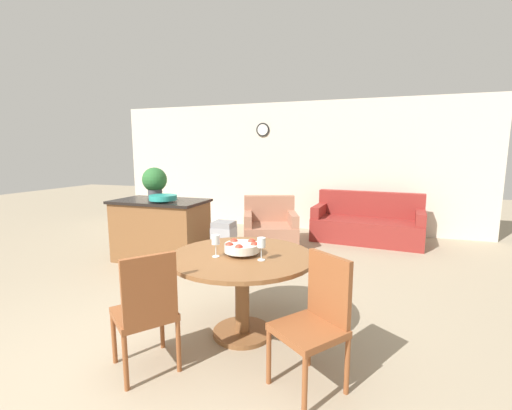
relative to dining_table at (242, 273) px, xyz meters
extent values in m
plane|color=gray|center=(-0.66, -0.71, -0.58)|extent=(24.00, 24.00, 0.00)
cube|color=beige|center=(-0.66, 4.56, 0.77)|extent=(8.00, 0.06, 2.70)
cylinder|color=black|center=(-1.23, 4.52, 1.55)|extent=(0.29, 0.02, 0.29)
cylinder|color=white|center=(-1.23, 4.50, 1.55)|extent=(0.23, 0.01, 0.23)
cylinder|color=brown|center=(0.00, 0.00, -0.56)|extent=(0.54, 0.54, 0.04)
cylinder|color=brown|center=(0.00, 0.00, -0.20)|extent=(0.13, 0.13, 0.68)
cylinder|color=brown|center=(0.00, 0.00, 0.15)|extent=(1.28, 1.28, 0.03)
cylinder|color=brown|center=(-0.80, -0.72, -0.38)|extent=(0.04, 0.04, 0.41)
cylinder|color=brown|center=(-0.57, -0.42, -0.38)|extent=(0.04, 0.04, 0.41)
cylinder|color=brown|center=(-0.50, -0.96, -0.38)|extent=(0.04, 0.04, 0.41)
cylinder|color=brown|center=(-0.27, -0.65, -0.38)|extent=(0.04, 0.04, 0.41)
cube|color=brown|center=(-0.54, -0.69, -0.15)|extent=(0.59, 0.59, 0.05)
cube|color=brown|center=(-0.39, -0.81, 0.12)|extent=(0.27, 0.33, 0.48)
cylinder|color=brown|center=(0.72, -0.80, -0.38)|extent=(0.04, 0.04, 0.41)
cylinder|color=brown|center=(0.42, -0.57, -0.38)|extent=(0.04, 0.04, 0.41)
cylinder|color=brown|center=(0.96, -0.50, -0.38)|extent=(0.04, 0.04, 0.41)
cylinder|color=brown|center=(0.65, -0.27, -0.38)|extent=(0.04, 0.04, 0.41)
cube|color=brown|center=(0.69, -0.54, -0.15)|extent=(0.59, 0.59, 0.05)
cube|color=brown|center=(0.81, -0.39, 0.12)|extent=(0.33, 0.27, 0.48)
cylinder|color=silver|center=(0.00, 0.00, 0.19)|extent=(0.12, 0.12, 0.03)
cylinder|color=silver|center=(0.00, 0.00, 0.24)|extent=(0.31, 0.31, 0.07)
sphere|color=#B73323|center=(0.11, 0.01, 0.26)|extent=(0.08, 0.08, 0.08)
sphere|color=#B73323|center=(0.06, 0.10, 0.26)|extent=(0.08, 0.08, 0.08)
sphere|color=#B73323|center=(-0.10, 0.06, 0.26)|extent=(0.08, 0.08, 0.08)
sphere|color=#B73323|center=(-0.09, -0.07, 0.26)|extent=(0.08, 0.08, 0.08)
sphere|color=#B73323|center=(0.02, -0.11, 0.26)|extent=(0.08, 0.08, 0.08)
cylinder|color=silver|center=(-0.19, -0.13, 0.17)|extent=(0.06, 0.06, 0.01)
cylinder|color=silver|center=(-0.19, -0.13, 0.23)|extent=(0.01, 0.01, 0.11)
cylinder|color=silver|center=(-0.19, -0.13, 0.32)|extent=(0.07, 0.07, 0.08)
cylinder|color=silver|center=(0.21, -0.10, 0.17)|extent=(0.06, 0.06, 0.01)
cylinder|color=silver|center=(0.21, -0.10, 0.23)|extent=(0.01, 0.01, 0.11)
cylinder|color=silver|center=(0.21, -0.10, 0.32)|extent=(0.07, 0.07, 0.08)
cube|color=brown|center=(-1.97, 1.66, -0.14)|extent=(1.33, 0.74, 0.90)
cube|color=black|center=(-1.97, 1.66, 0.33)|extent=(1.39, 0.80, 0.04)
cylinder|color=teal|center=(-1.81, 1.52, 0.36)|extent=(0.14, 0.14, 0.02)
cylinder|color=teal|center=(-1.81, 1.52, 0.41)|extent=(0.40, 0.40, 0.07)
cylinder|color=#4C4C51|center=(-2.17, 1.84, 0.43)|extent=(0.22, 0.22, 0.15)
sphere|color=#2D6B33|center=(-2.17, 1.84, 0.64)|extent=(0.38, 0.38, 0.38)
cube|color=#9E9EA3|center=(-0.90, 1.62, -0.28)|extent=(0.30, 0.28, 0.60)
cube|color=gray|center=(-0.90, 1.62, 0.06)|extent=(0.29, 0.27, 0.08)
cube|color=maroon|center=(1.02, 3.83, -0.37)|extent=(2.02, 1.08, 0.42)
cube|color=maroon|center=(1.05, 4.18, 0.07)|extent=(1.95, 0.38, 0.48)
cube|color=maroon|center=(0.13, 3.91, -0.27)|extent=(0.24, 0.84, 0.64)
cube|color=maroon|center=(1.90, 3.74, -0.27)|extent=(0.24, 0.84, 0.64)
cube|color=#A87056|center=(-0.59, 2.92, -0.38)|extent=(1.15, 1.12, 0.40)
cube|color=#A87056|center=(-0.70, 3.23, 0.05)|extent=(0.92, 0.49, 0.47)
cube|color=#A87056|center=(-0.96, 2.78, -0.28)|extent=(0.39, 0.79, 0.61)
cube|color=#A87056|center=(-0.22, 3.05, -0.28)|extent=(0.39, 0.79, 0.61)
camera|label=1|loc=(1.05, -2.73, 1.07)|focal=24.00mm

